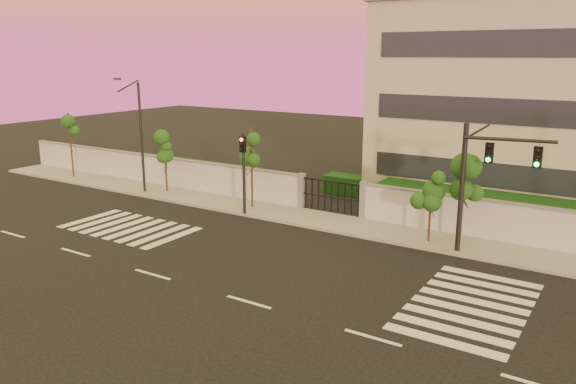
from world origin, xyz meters
name	(u,v)px	position (x,y,z in m)	size (l,w,h in m)	color
ground	(249,302)	(0.00, 0.00, 0.00)	(120.00, 120.00, 0.00)	black
sidewalk	(368,228)	(0.00, 10.50, 0.07)	(60.00, 3.00, 0.15)	gray
perimeter_wall	(382,204)	(0.10, 12.00, 1.07)	(60.00, 0.36, 2.20)	#B5B7BC
hedge_row	(418,201)	(1.17, 14.74, 0.82)	(41.00, 4.25, 1.80)	black
road_markings	(271,263)	(-1.58, 3.76, 0.01)	(57.00, 7.62, 0.02)	silver
street_tree_a	(70,131)	(-23.64, 10.25, 3.57)	(1.47, 1.17, 4.85)	#382314
street_tree_b	(165,148)	(-14.55, 10.65, 3.02)	(1.47, 1.17, 4.10)	#382314
street_tree_c	(252,149)	(-7.51, 10.56, 3.59)	(1.55, 1.23, 4.88)	#382314
street_tree_d	(432,191)	(3.44, 10.02, 2.63)	(1.39, 1.11, 3.57)	#382314
street_tree_e	(465,177)	(4.78, 10.58, 3.37)	(1.56, 1.24, 4.57)	#382314
traffic_signal_main	(480,175)	(5.74, 9.42, 3.81)	(3.80, 0.78, 6.04)	black
traffic_signal_secondary	(243,164)	(-7.03, 9.10, 3.02)	(0.37, 0.35, 4.76)	black
streetlight_west	(139,132)	(-15.76, 9.63, 4.09)	(0.45, 1.82, 7.58)	black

